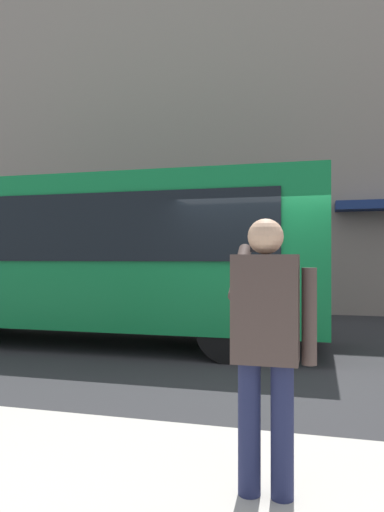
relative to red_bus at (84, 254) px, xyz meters
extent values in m
plane|color=#2B2B2D|center=(-3.48, 0.75, -1.68)|extent=(60.00, 60.00, 0.00)
cube|color=gray|center=(-3.48, -6.05, 4.32)|extent=(28.00, 0.80, 12.00)
cube|color=#0F7238|center=(-0.02, -0.01, 0.02)|extent=(9.00, 2.50, 2.60)
cube|color=black|center=(-0.02, 1.25, 0.42)|extent=(7.60, 0.06, 1.10)
cylinder|color=black|center=(-3.02, -1.11, -1.18)|extent=(1.00, 0.28, 1.00)
cylinder|color=black|center=(-3.02, 1.09, -1.18)|extent=(1.00, 0.28, 1.00)
cylinder|color=#1E2347|center=(-4.13, 5.36, -1.12)|extent=(0.14, 0.14, 0.82)
cylinder|color=#1E2347|center=(-3.93, 5.36, -1.12)|extent=(0.14, 0.14, 0.82)
cube|color=#473833|center=(-4.03, 5.36, -0.38)|extent=(0.40, 0.24, 0.66)
sphere|color=#D8A884|center=(-4.03, 5.36, 0.06)|extent=(0.22, 0.22, 0.22)
cylinder|color=#473833|center=(-4.29, 5.36, -0.42)|extent=(0.09, 0.09, 0.58)
cylinder|color=#473833|center=(-3.85, 5.20, -0.16)|extent=(0.09, 0.48, 0.37)
cube|color=black|center=(-3.93, 5.06, 0.04)|extent=(0.07, 0.01, 0.14)
camera|label=1|loc=(-4.35, 8.31, -0.07)|focal=33.62mm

